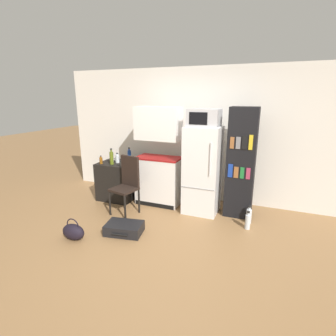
# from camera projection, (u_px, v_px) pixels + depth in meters

# --- Properties ---
(ground_plane) EXTENTS (24.00, 24.00, 0.00)m
(ground_plane) POSITION_uv_depth(u_px,v_px,m) (162.00, 244.00, 3.75)
(ground_plane) COLOR olive
(wall_back) EXTENTS (6.40, 0.10, 2.59)m
(wall_back) POSITION_uv_depth(u_px,v_px,m) (212.00, 136.00, 5.12)
(wall_back) COLOR white
(wall_back) RESTS_ON ground_plane
(side_table) EXTENTS (0.70, 0.63, 0.76)m
(side_table) POSITION_uv_depth(u_px,v_px,m) (118.00, 180.00, 5.36)
(side_table) COLOR black
(side_table) RESTS_ON ground_plane
(kitchen_hutch) EXTENTS (0.85, 0.46, 1.87)m
(kitchen_hutch) POSITION_uv_depth(u_px,v_px,m) (159.00, 161.00, 4.99)
(kitchen_hutch) COLOR white
(kitchen_hutch) RESTS_ON ground_plane
(refrigerator) EXTENTS (0.60, 0.59, 1.56)m
(refrigerator) POSITION_uv_depth(u_px,v_px,m) (202.00, 170.00, 4.64)
(refrigerator) COLOR white
(refrigerator) RESTS_ON ground_plane
(microwave) EXTENTS (0.52, 0.43, 0.29)m
(microwave) POSITION_uv_depth(u_px,v_px,m) (204.00, 118.00, 4.40)
(microwave) COLOR #B7B7BC
(microwave) RESTS_ON refrigerator
(bookshelf) EXTENTS (0.46, 0.38, 1.89)m
(bookshelf) POSITION_uv_depth(u_px,v_px,m) (241.00, 163.00, 4.45)
(bookshelf) COLOR black
(bookshelf) RESTS_ON ground_plane
(bottle_amber_beer) EXTENTS (0.06, 0.06, 0.16)m
(bottle_amber_beer) POSITION_uv_depth(u_px,v_px,m) (101.00, 160.00, 5.15)
(bottle_amber_beer) COLOR brown
(bottle_amber_beer) RESTS_ON side_table
(bottle_blue_soda) EXTENTS (0.07, 0.07, 0.28)m
(bottle_blue_soda) POSITION_uv_depth(u_px,v_px,m) (129.00, 155.00, 5.37)
(bottle_blue_soda) COLOR #1E47A3
(bottle_blue_soda) RESTS_ON side_table
(bottle_olive_oil) EXTENTS (0.07, 0.07, 0.31)m
(bottle_olive_oil) POSITION_uv_depth(u_px,v_px,m) (112.00, 158.00, 5.09)
(bottle_olive_oil) COLOR #566619
(bottle_olive_oil) RESTS_ON side_table
(bottle_clear_short) EXTENTS (0.08, 0.08, 0.20)m
(bottle_clear_short) POSITION_uv_depth(u_px,v_px,m) (117.00, 159.00, 5.23)
(bottle_clear_short) COLOR silver
(bottle_clear_short) RESTS_ON side_table
(bowl) EXTENTS (0.12, 0.12, 0.03)m
(bowl) POSITION_uv_depth(u_px,v_px,m) (113.00, 160.00, 5.39)
(bowl) COLOR silver
(bowl) RESTS_ON side_table
(chair) EXTENTS (0.48, 0.48, 1.03)m
(chair) POSITION_uv_depth(u_px,v_px,m) (127.00, 181.00, 4.65)
(chair) COLOR black
(chair) RESTS_ON ground_plane
(suitcase_large_flat) EXTENTS (0.61, 0.46, 0.16)m
(suitcase_large_flat) POSITION_uv_depth(u_px,v_px,m) (124.00, 228.00, 4.04)
(suitcase_large_flat) COLOR black
(suitcase_large_flat) RESTS_ON ground_plane
(handbag) EXTENTS (0.36, 0.20, 0.33)m
(handbag) POSITION_uv_depth(u_px,v_px,m) (73.00, 232.00, 3.85)
(handbag) COLOR black
(handbag) RESTS_ON ground_plane
(water_bottle_front) EXTENTS (0.09, 0.09, 0.31)m
(water_bottle_front) POSITION_uv_depth(u_px,v_px,m) (249.00, 216.00, 4.34)
(water_bottle_front) COLOR silver
(water_bottle_front) RESTS_ON ground_plane
(water_bottle_middle) EXTENTS (0.08, 0.08, 0.30)m
(water_bottle_middle) POSITION_uv_depth(u_px,v_px,m) (248.00, 221.00, 4.16)
(water_bottle_middle) COLOR silver
(water_bottle_middle) RESTS_ON ground_plane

